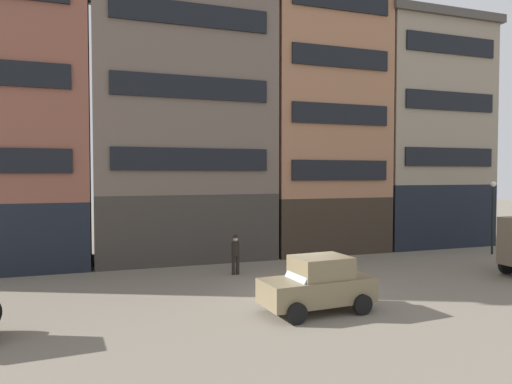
# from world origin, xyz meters

# --- Properties ---
(ground_plane) EXTENTS (120.00, 120.00, 0.00)m
(ground_plane) POSITION_xyz_m (0.00, 0.00, 0.00)
(ground_plane) COLOR slate
(building_center_left) EXTENTS (9.68, 5.62, 14.49)m
(building_center_left) POSITION_xyz_m (-2.77, 9.45, 7.29)
(building_center_left) COLOR #38332D
(building_center_left) RESTS_ON ground_plane
(building_center_right) EXTENTS (7.41, 5.62, 15.95)m
(building_center_right) POSITION_xyz_m (5.42, 9.44, 8.03)
(building_center_right) COLOR #33281E
(building_center_right) RESTS_ON ground_plane
(building_far_right) EXTENTS (8.03, 5.62, 14.36)m
(building_far_right) POSITION_xyz_m (12.79, 9.44, 7.23)
(building_far_right) COLOR black
(building_far_right) RESTS_ON ground_plane
(sedan_dark) EXTENTS (3.81, 2.09, 1.83)m
(sedan_dark) POSITION_xyz_m (-0.42, -2.07, 0.91)
(sedan_dark) COLOR #7A6B4C
(sedan_dark) RESTS_ON ground_plane
(pedestrian_officer) EXTENTS (0.43, 0.43, 1.79)m
(pedestrian_officer) POSITION_xyz_m (-1.36, 4.24, 0.98)
(pedestrian_officer) COLOR black
(pedestrian_officer) RESTS_ON ground_plane
(streetlamp_curbside) EXTENTS (0.32, 0.32, 4.12)m
(streetlamp_curbside) POSITION_xyz_m (13.87, 4.61, 2.67)
(streetlamp_curbside) COLOR black
(streetlamp_curbside) RESTS_ON ground_plane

